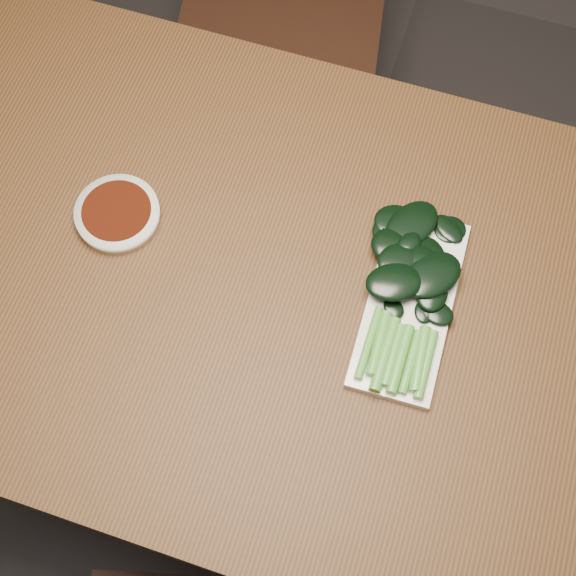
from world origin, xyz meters
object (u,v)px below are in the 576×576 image
at_px(sauce_bowl, 118,214).
at_px(gai_lan, 410,280).
at_px(serving_plate, 409,304).
at_px(table, 270,298).

bearing_deg(sauce_bowl, gai_lan, 3.13).
relative_size(sauce_bowl, serving_plate, 0.43).
xyz_separation_m(sauce_bowl, gai_lan, (0.44, 0.02, 0.01)).
xyz_separation_m(serving_plate, gai_lan, (-0.01, 0.03, 0.02)).
bearing_deg(sauce_bowl, serving_plate, -0.31).
bearing_deg(table, sauce_bowl, 174.07).
distance_m(sauce_bowl, serving_plate, 0.45).
height_order(serving_plate, gai_lan, gai_lan).
distance_m(serving_plate, gai_lan, 0.03).
bearing_deg(serving_plate, table, -173.49).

